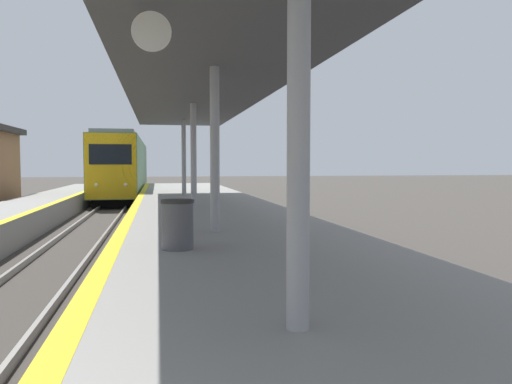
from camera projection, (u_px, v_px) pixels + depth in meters
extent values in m
cube|color=black|center=(125.00, 193.00, 38.21)|extent=(2.36, 20.78, 0.55)
cube|color=#477247|center=(125.00, 166.00, 38.09)|extent=(2.78, 23.09, 3.64)
cube|color=gold|center=(111.00, 166.00, 26.86)|extent=(2.72, 0.16, 3.57)
cube|color=black|center=(110.00, 154.00, 26.77)|extent=(2.22, 0.06, 1.09)
cube|color=slate|center=(124.00, 140.00, 37.98)|extent=(2.36, 21.93, 0.24)
sphere|color=white|center=(96.00, 185.00, 26.71)|extent=(0.18, 0.18, 0.18)
sphere|color=white|center=(126.00, 185.00, 27.01)|extent=(0.18, 0.18, 0.18)
cylinder|color=#99999E|center=(299.00, 129.00, 4.63)|extent=(0.22, 0.22, 3.78)
cylinder|color=#99999E|center=(215.00, 150.00, 11.42)|extent=(0.22, 0.22, 3.78)
cylinder|color=#99999E|center=(194.00, 155.00, 18.22)|extent=(0.22, 0.22, 3.78)
cylinder|color=#99999E|center=(184.00, 158.00, 25.02)|extent=(0.22, 0.22, 3.78)
cube|color=#3F3F44|center=(201.00, 86.00, 14.71)|extent=(4.51, 27.76, 0.20)
cylinder|color=white|center=(151.00, 31.00, 7.00)|extent=(0.56, 0.04, 0.56)
cylinder|color=#4C4C51|center=(178.00, 226.00, 9.15)|extent=(0.58, 0.58, 0.85)
cylinder|color=#262626|center=(177.00, 201.00, 9.12)|extent=(0.61, 0.61, 0.06)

